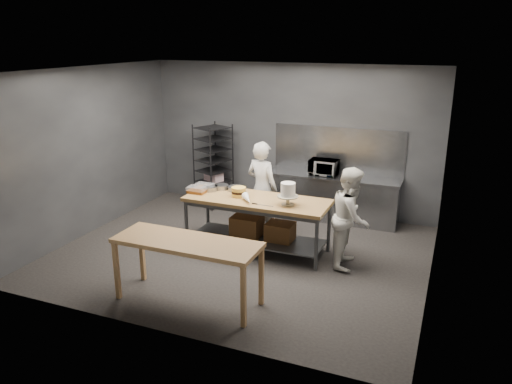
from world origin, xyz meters
TOP-DOWN VIEW (x-y plane):
  - ground at (0.00, 0.00)m, footprint 6.00×6.00m
  - back_wall at (0.00, 2.50)m, footprint 6.00×0.04m
  - work_table at (0.21, 0.26)m, footprint 2.40×0.90m
  - near_counter at (-0.02, -1.72)m, footprint 2.00×0.70m
  - back_counter at (1.00, 2.18)m, footprint 2.60×0.60m
  - splashback_panel at (1.00, 2.48)m, footprint 2.60×0.02m
  - speed_rack at (-1.57, 2.10)m, footprint 0.80×0.83m
  - chef_behind at (-0.02, 0.98)m, footprint 0.71×0.56m
  - chef_right at (1.76, 0.26)m, footprint 0.65×0.81m
  - microwave at (0.80, 2.18)m, footprint 0.54×0.37m
  - frosted_cake_stand at (0.77, 0.10)m, footprint 0.34×0.34m
  - layer_cake at (-0.14, 0.23)m, footprint 0.24×0.24m
  - cake_pans at (-0.55, 0.45)m, footprint 0.69×0.43m
  - piping_bag at (0.13, -0.02)m, footprint 0.32×0.38m
  - offset_spatula at (0.35, -0.05)m, footprint 0.36×0.02m
  - pastry_clamshells at (-0.87, 0.24)m, footprint 0.35×0.43m

SIDE VIEW (x-z plane):
  - ground at x=0.00m, z-range 0.00..0.00m
  - back_counter at x=1.00m, z-range 0.00..0.90m
  - work_table at x=0.21m, z-range 0.11..1.03m
  - chef_right at x=1.76m, z-range 0.00..1.60m
  - near_counter at x=-0.02m, z-range 0.36..1.26m
  - speed_rack at x=-1.57m, z-range -0.02..1.73m
  - chef_behind at x=-0.02m, z-range 0.00..1.73m
  - offset_spatula at x=0.35m, z-range 0.92..0.93m
  - cake_pans at x=-0.55m, z-range 0.92..1.00m
  - pastry_clamshells at x=-0.87m, z-range 0.92..1.03m
  - piping_bag at x=0.13m, z-range 0.92..1.04m
  - layer_cake at x=-0.14m, z-range 0.92..1.08m
  - microwave at x=0.80m, z-range 0.90..1.20m
  - frosted_cake_stand at x=0.77m, z-range 0.96..1.34m
  - splashback_panel at x=1.00m, z-range 0.90..1.80m
  - back_wall at x=0.00m, z-range 0.00..3.00m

